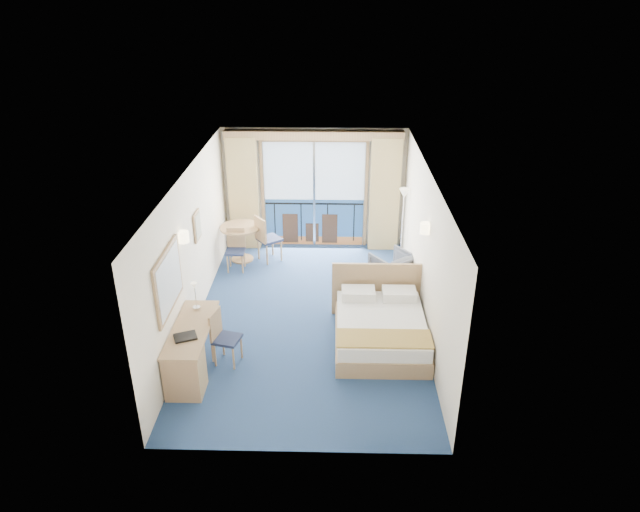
{
  "coord_description": "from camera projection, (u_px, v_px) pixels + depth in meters",
  "views": [
    {
      "loc": [
        0.43,
        -8.78,
        5.49
      ],
      "look_at": [
        0.2,
        0.2,
        1.15
      ],
      "focal_mm": 32.0,
      "sensor_mm": 36.0,
      "label": 1
    }
  ],
  "objects": [
    {
      "name": "sconce_left",
      "position": [
        183.0,
        237.0,
        9.0
      ],
      "size": [
        0.18,
        0.18,
        0.18
      ],
      "primitive_type": "cylinder",
      "color": "beige",
      "rests_on": "room_walls"
    },
    {
      "name": "room_walls",
      "position": [
        308.0,
        228.0,
        9.53
      ],
      "size": [
        4.04,
        6.54,
        2.72
      ],
      "color": "white",
      "rests_on": "ground"
    },
    {
      "name": "round_table",
      "position": [
        241.0,
        235.0,
        12.21
      ],
      "size": [
        0.87,
        0.87,
        0.78
      ],
      "color": "tan",
      "rests_on": "ground"
    },
    {
      "name": "wall_print",
      "position": [
        197.0,
        226.0,
        10.06
      ],
      "size": [
        0.04,
        0.42,
        0.52
      ],
      "color": "tan",
      "rests_on": "room_walls"
    },
    {
      "name": "desk_chair",
      "position": [
        222.0,
        334.0,
        8.92
      ],
      "size": [
        0.48,
        0.47,
        0.9
      ],
      "rotation": [
        0.0,
        0.0,
        1.32
      ],
      "color": "#1F2849",
      "rests_on": "ground"
    },
    {
      "name": "folder",
      "position": [
        185.0,
        337.0,
        8.37
      ],
      "size": [
        0.39,
        0.35,
        0.03
      ],
      "primitive_type": "cube",
      "rotation": [
        0.0,
        0.0,
        0.4
      ],
      "color": "black",
      "rests_on": "desk"
    },
    {
      "name": "pelmet",
      "position": [
        314.0,
        135.0,
        11.97
      ],
      "size": [
        3.8,
        0.25,
        0.18
      ],
      "primitive_type": "cube",
      "color": "tan",
      "rests_on": "room_walls"
    },
    {
      "name": "balcony_door",
      "position": [
        314.0,
        198.0,
        12.7
      ],
      "size": [
        2.36,
        0.03,
        2.52
      ],
      "color": "navy",
      "rests_on": "room_walls"
    },
    {
      "name": "armchair",
      "position": [
        393.0,
        269.0,
        11.33
      ],
      "size": [
        1.01,
        1.02,
        0.67
      ],
      "primitive_type": "imported",
      "rotation": [
        0.0,
        0.0,
        3.76
      ],
      "color": "#444853",
      "rests_on": "ground"
    },
    {
      "name": "mirror",
      "position": [
        168.0,
        280.0,
        8.32
      ],
      "size": [
        0.05,
        1.25,
        0.95
      ],
      "color": "tan",
      "rests_on": "room_walls"
    },
    {
      "name": "floor_lamp",
      "position": [
        403.0,
        207.0,
        11.79
      ],
      "size": [
        0.23,
        0.23,
        1.68
      ],
      "color": "silver",
      "rests_on": "ground"
    },
    {
      "name": "phone",
      "position": [
        407.0,
        278.0,
        10.34
      ],
      "size": [
        0.22,
        0.19,
        0.08
      ],
      "primitive_type": "cube",
      "rotation": [
        0.0,
        0.0,
        0.36
      ],
      "color": "silver",
      "rests_on": "nightstand"
    },
    {
      "name": "desk_lamp",
      "position": [
        195.0,
        290.0,
        8.97
      ],
      "size": [
        0.12,
        0.12,
        0.45
      ],
      "color": "silver",
      "rests_on": "desk"
    },
    {
      "name": "floor",
      "position": [
        308.0,
        318.0,
        10.3
      ],
      "size": [
        6.5,
        6.5,
        0.0
      ],
      "primitive_type": "plane",
      "color": "navy",
      "rests_on": "ground"
    },
    {
      "name": "curtain_left",
      "position": [
        244.0,
        194.0,
        12.55
      ],
      "size": [
        0.65,
        0.22,
        2.55
      ],
      "primitive_type": "cube",
      "color": "tan",
      "rests_on": "room_walls"
    },
    {
      "name": "curtain_right",
      "position": [
        385.0,
        195.0,
        12.48
      ],
      "size": [
        0.65,
        0.22,
        2.55
      ],
      "primitive_type": "cube",
      "color": "tan",
      "rests_on": "room_walls"
    },
    {
      "name": "nightstand",
      "position": [
        404.0,
        295.0,
        10.48
      ],
      "size": [
        0.45,
        0.43,
        0.59
      ],
      "primitive_type": "cube",
      "color": "#A18355",
      "rests_on": "ground"
    },
    {
      "name": "table_chair_a",
      "position": [
        266.0,
        236.0,
        12.16
      ],
      "size": [
        0.63,
        0.62,
        1.03
      ],
      "rotation": [
        0.0,
        0.0,
        2.22
      ],
      "color": "#1F2849",
      "rests_on": "ground"
    },
    {
      "name": "bed",
      "position": [
        380.0,
        327.0,
        9.5
      ],
      "size": [
        1.63,
        1.94,
        1.03
      ],
      "color": "tan",
      "rests_on": "ground"
    },
    {
      "name": "sconce_right",
      "position": [
        425.0,
        228.0,
        9.32
      ],
      "size": [
        0.18,
        0.18,
        0.18
      ],
      "primitive_type": "cylinder",
      "color": "beige",
      "rests_on": "room_walls"
    },
    {
      "name": "table_chair_b",
      "position": [
        236.0,
        247.0,
        11.89
      ],
      "size": [
        0.38,
        0.39,
        0.89
      ],
      "rotation": [
        0.0,
        0.0,
        0.01
      ],
      "color": "#1F2849",
      "rests_on": "ground"
    },
    {
      "name": "desk",
      "position": [
        186.0,
        363.0,
        8.38
      ],
      "size": [
        0.56,
        1.63,
        0.77
      ],
      "color": "tan",
      "rests_on": "ground"
    }
  ]
}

